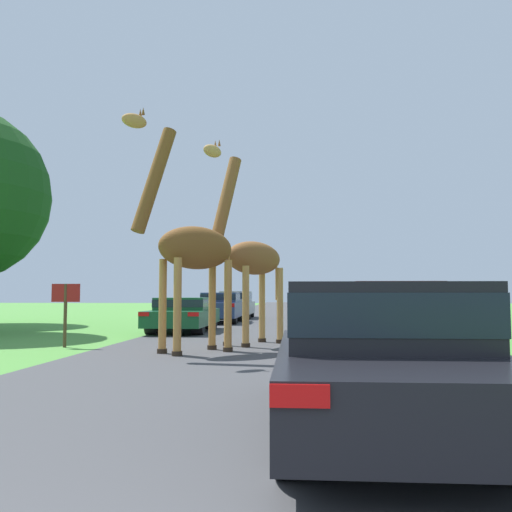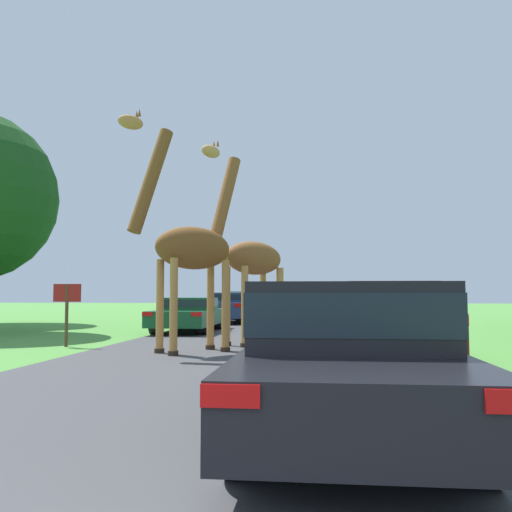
{
  "view_description": "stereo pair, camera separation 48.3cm",
  "coord_description": "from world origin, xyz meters",
  "px_view_note": "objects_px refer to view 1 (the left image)",
  "views": [
    {
      "loc": [
        0.64,
        -0.97,
        1.27
      ],
      "look_at": [
        -0.37,
        12.93,
        2.27
      ],
      "focal_mm": 38.0,
      "sensor_mm": 36.0,
      "label": 1
    },
    {
      "loc": [
        1.12,
        -0.93,
        1.27
      ],
      "look_at": [
        -0.37,
        12.93,
        2.27
      ],
      "focal_mm": 38.0,
      "sensor_mm": 36.0,
      "label": 2
    }
  ],
  "objects_px": {
    "car_lead_maroon": "(378,352)",
    "car_verge_right": "(341,305)",
    "giraffe_companion": "(190,247)",
    "sign_post": "(66,303)",
    "car_queue_right": "(221,307)",
    "giraffe_near_road": "(250,256)",
    "car_far_ahead": "(392,318)",
    "car_rear_follower": "(184,313)",
    "car_queue_left": "(236,304)"
  },
  "relations": [
    {
      "from": "car_rear_follower",
      "to": "sign_post",
      "type": "relative_size",
      "value": 2.94
    },
    {
      "from": "car_lead_maroon",
      "to": "sign_post",
      "type": "height_order",
      "value": "sign_post"
    },
    {
      "from": "giraffe_near_road",
      "to": "car_queue_left",
      "type": "relative_size",
      "value": 1.16
    },
    {
      "from": "car_lead_maroon",
      "to": "car_far_ahead",
      "type": "relative_size",
      "value": 0.91
    },
    {
      "from": "car_queue_right",
      "to": "car_queue_left",
      "type": "height_order",
      "value": "car_queue_left"
    },
    {
      "from": "car_far_ahead",
      "to": "sign_post",
      "type": "bearing_deg",
      "value": 166.32
    },
    {
      "from": "car_lead_maroon",
      "to": "car_queue_right",
      "type": "distance_m",
      "value": 19.75
    },
    {
      "from": "car_lead_maroon",
      "to": "sign_post",
      "type": "distance_m",
      "value": 9.96
    },
    {
      "from": "giraffe_companion",
      "to": "car_queue_left",
      "type": "relative_size",
      "value": 1.2
    },
    {
      "from": "car_queue_right",
      "to": "car_queue_left",
      "type": "distance_m",
      "value": 4.81
    },
    {
      "from": "giraffe_near_road",
      "to": "car_queue_right",
      "type": "height_order",
      "value": "giraffe_near_road"
    },
    {
      "from": "car_far_ahead",
      "to": "giraffe_companion",
      "type": "bearing_deg",
      "value": 169.66
    },
    {
      "from": "sign_post",
      "to": "giraffe_companion",
      "type": "bearing_deg",
      "value": -17.85
    },
    {
      "from": "giraffe_companion",
      "to": "car_verge_right",
      "type": "distance_m",
      "value": 19.33
    },
    {
      "from": "car_verge_right",
      "to": "car_far_ahead",
      "type": "bearing_deg",
      "value": -91.79
    },
    {
      "from": "car_queue_left",
      "to": "car_far_ahead",
      "type": "height_order",
      "value": "car_far_ahead"
    },
    {
      "from": "car_rear_follower",
      "to": "sign_post",
      "type": "height_order",
      "value": "sign_post"
    },
    {
      "from": "car_queue_left",
      "to": "sign_post",
      "type": "height_order",
      "value": "sign_post"
    },
    {
      "from": "giraffe_companion",
      "to": "sign_post",
      "type": "xyz_separation_m",
      "value": [
        -3.27,
        1.05,
        -1.26
      ]
    },
    {
      "from": "car_queue_left",
      "to": "car_far_ahead",
      "type": "xyz_separation_m",
      "value": [
        5.13,
        -18.28,
        0.05
      ]
    },
    {
      "from": "giraffe_near_road",
      "to": "car_rear_follower",
      "type": "distance_m",
      "value": 5.67
    },
    {
      "from": "car_queue_right",
      "to": "car_rear_follower",
      "type": "bearing_deg",
      "value": -94.4
    },
    {
      "from": "giraffe_companion",
      "to": "car_queue_left",
      "type": "xyz_separation_m",
      "value": [
        -0.91,
        17.5,
        -1.57
      ]
    },
    {
      "from": "car_far_ahead",
      "to": "car_rear_follower",
      "type": "xyz_separation_m",
      "value": [
        -5.75,
        7.48,
        -0.18
      ]
    },
    {
      "from": "car_verge_right",
      "to": "sign_post",
      "type": "relative_size",
      "value": 2.83
    },
    {
      "from": "car_queue_left",
      "to": "car_rear_follower",
      "type": "height_order",
      "value": "car_queue_left"
    },
    {
      "from": "car_lead_maroon",
      "to": "car_verge_right",
      "type": "relative_size",
      "value": 0.99
    },
    {
      "from": "car_far_ahead",
      "to": "car_rear_follower",
      "type": "height_order",
      "value": "car_far_ahead"
    },
    {
      "from": "giraffe_companion",
      "to": "car_lead_maroon",
      "type": "xyz_separation_m",
      "value": [
        3.08,
        -6.61,
        -1.6
      ]
    },
    {
      "from": "car_queue_right",
      "to": "giraffe_near_road",
      "type": "bearing_deg",
      "value": -78.27
    },
    {
      "from": "car_verge_right",
      "to": "giraffe_companion",
      "type": "bearing_deg",
      "value": -104.53
    },
    {
      "from": "giraffe_companion",
      "to": "car_lead_maroon",
      "type": "distance_m",
      "value": 7.47
    },
    {
      "from": "car_far_ahead",
      "to": "car_rear_follower",
      "type": "distance_m",
      "value": 9.44
    },
    {
      "from": "car_lead_maroon",
      "to": "car_queue_right",
      "type": "relative_size",
      "value": 1.02
    },
    {
      "from": "car_lead_maroon",
      "to": "car_verge_right",
      "type": "bearing_deg",
      "value": 86.03
    },
    {
      "from": "giraffe_near_road",
      "to": "car_rear_follower",
      "type": "relative_size",
      "value": 1.11
    },
    {
      "from": "car_far_ahead",
      "to": "car_queue_right",
      "type": "bearing_deg",
      "value": 111.46
    },
    {
      "from": "sign_post",
      "to": "car_lead_maroon",
      "type": "bearing_deg",
      "value": -50.38
    },
    {
      "from": "car_queue_right",
      "to": "car_rear_follower",
      "type": "relative_size",
      "value": 0.93
    },
    {
      "from": "giraffe_companion",
      "to": "car_far_ahead",
      "type": "height_order",
      "value": "giraffe_companion"
    },
    {
      "from": "car_queue_right",
      "to": "sign_post",
      "type": "distance_m",
      "value": 11.85
    },
    {
      "from": "car_queue_left",
      "to": "sign_post",
      "type": "distance_m",
      "value": 16.62
    },
    {
      "from": "giraffe_near_road",
      "to": "car_verge_right",
      "type": "relative_size",
      "value": 1.15
    },
    {
      "from": "giraffe_near_road",
      "to": "car_rear_follower",
      "type": "xyz_separation_m",
      "value": [
        -2.69,
        4.73,
        -1.62
      ]
    },
    {
      "from": "sign_post",
      "to": "car_verge_right",
      "type": "bearing_deg",
      "value": 65.28
    },
    {
      "from": "car_lead_maroon",
      "to": "car_queue_left",
      "type": "relative_size",
      "value": 1.0
    },
    {
      "from": "sign_post",
      "to": "car_queue_right",
      "type": "bearing_deg",
      "value": 79.29
    },
    {
      "from": "giraffe_companion",
      "to": "car_far_ahead",
      "type": "xyz_separation_m",
      "value": [
        4.23,
        -0.77,
        -1.52
      ]
    },
    {
      "from": "giraffe_companion",
      "to": "car_lead_maroon",
      "type": "relative_size",
      "value": 1.2
    },
    {
      "from": "car_queue_left",
      "to": "car_far_ahead",
      "type": "distance_m",
      "value": 18.98
    }
  ]
}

